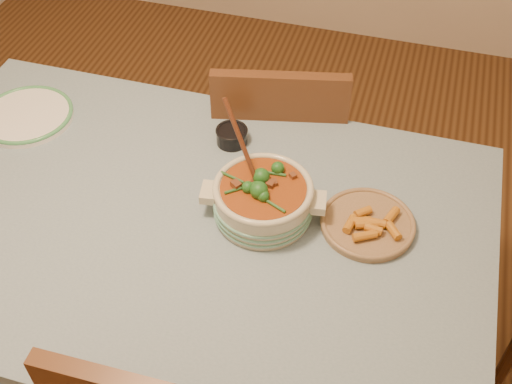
% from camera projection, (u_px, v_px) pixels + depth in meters
% --- Properties ---
extents(floor, '(4.50, 4.50, 0.00)m').
position_uv_depth(floor, '(196.00, 360.00, 2.27)').
color(floor, '#422613').
rests_on(floor, ground).
extents(dining_table, '(1.68, 1.08, 0.76)m').
position_uv_depth(dining_table, '(180.00, 241.00, 1.79)').
color(dining_table, brown).
rests_on(dining_table, floor).
extents(stew_casserole, '(0.34, 0.29, 0.31)m').
position_uv_depth(stew_casserole, '(263.00, 197.00, 1.69)').
color(stew_casserole, beige).
rests_on(stew_casserole, dining_table).
extents(white_plate, '(0.31, 0.31, 0.03)m').
position_uv_depth(white_plate, '(27.00, 115.00, 2.01)').
color(white_plate, white).
rests_on(white_plate, dining_table).
extents(condiment_bowl, '(0.11, 0.11, 0.05)m').
position_uv_depth(condiment_bowl, '(232.00, 135.00, 1.92)').
color(condiment_bowl, black).
rests_on(condiment_bowl, dining_table).
extents(fried_plate, '(0.26, 0.26, 0.04)m').
position_uv_depth(fried_plate, '(368.00, 222.00, 1.70)').
color(fried_plate, '#9F7858').
rests_on(fried_plate, dining_table).
extents(chair_far, '(0.51, 0.51, 0.92)m').
position_uv_depth(chair_far, '(279.00, 149.00, 2.27)').
color(chair_far, '#58311B').
rests_on(chair_far, floor).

